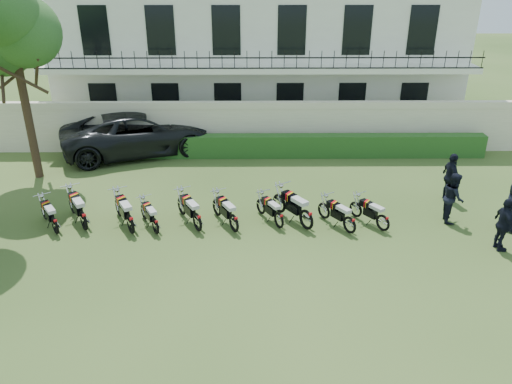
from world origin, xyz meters
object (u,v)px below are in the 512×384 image
motorcycle_7 (307,215)px  motorcycle_9 (383,219)px  motorcycle_3 (155,222)px  motorcycle_0 (54,222)px  motorcycle_6 (279,217)px  motorcycle_4 (197,218)px  motorcycle_8 (350,221)px  officer_4 (453,197)px  suv (140,133)px  tree_west_near (11,25)px  officer_2 (504,225)px  motorcycle_1 (83,216)px  motorcycle_2 (130,220)px  officer_5 (450,177)px  motorcycle_5 (234,219)px

motorcycle_7 → motorcycle_9: motorcycle_7 is taller
motorcycle_3 → motorcycle_0: bearing=150.8°
motorcycle_6 → motorcycle_4: bearing=154.6°
motorcycle_8 → officer_4: bearing=-20.1°
suv → officer_4: size_ratio=4.00×
tree_west_near → officer_2: bearing=-19.9°
motorcycle_1 → motorcycle_7: bearing=-32.3°
tree_west_near → motorcycle_7: size_ratio=4.32×
officer_2 → motorcycle_3: bearing=84.2°
motorcycle_2 → officer_2: (11.34, -1.05, 0.34)m
motorcycle_4 → tree_west_near: bearing=116.9°
motorcycle_3 → motorcycle_4: 1.33m
motorcycle_0 → officer_2: 13.78m
motorcycle_1 → officer_4: (12.09, 0.60, 0.33)m
motorcycle_0 → motorcycle_2: bearing=-35.4°
motorcycle_2 → motorcycle_7: 5.63m
motorcycle_4 → motorcycle_8: (4.87, -0.19, -0.04)m
motorcycle_2 → motorcycle_8: size_ratio=1.19×
officer_5 → motorcycle_5: bearing=101.8°
officer_2 → tree_west_near: bearing=69.9°
motorcycle_2 → motorcycle_7: bearing=-26.5°
motorcycle_3 → suv: size_ratio=0.22×
motorcycle_8 → officer_5: bearing=-2.4°
motorcycle_1 → motorcycle_9: bearing=-32.9°
motorcycle_4 → motorcycle_9: 5.97m
motorcycle_8 → motorcycle_9: size_ratio=1.05×
motorcycle_1 → motorcycle_3: motorcycle_1 is taller
motorcycle_3 → officer_2: bearing=-34.7°
motorcycle_1 → officer_5: officer_5 is taller
motorcycle_0 → officer_4: (12.92, 0.84, 0.40)m
tree_west_near → officer_2: 17.83m
motorcycle_1 → motorcycle_2: 1.58m
motorcycle_5 → motorcycle_9: size_ratio=1.17×
motorcycle_2 → suv: suv is taller
motorcycle_4 → officer_4: (8.42, 0.68, 0.36)m
officer_2 → officer_5: size_ratio=0.95×
motorcycle_3 → motorcycle_6: size_ratio=0.99×
motorcycle_2 → motorcycle_6: bearing=-24.8°
officer_2 → suv: bearing=55.2°
motorcycle_7 → motorcycle_9: (2.46, -0.12, -0.10)m
motorcycle_5 → officer_5: 8.09m
tree_west_near → officer_2: size_ratio=4.65×
motorcycle_0 → motorcycle_2: 2.40m
suv → officer_2: (12.50, -8.60, -0.10)m
motorcycle_1 → motorcycle_5: size_ratio=1.06×
motorcycle_3 → motorcycle_2: bearing=149.7°
motorcycle_6 → suv: suv is taller
motorcycle_0 → motorcycle_8: (9.37, -0.03, -0.00)m
motorcycle_0 → officer_4: bearing=-32.0°
motorcycle_7 → motorcycle_1: bearing=146.1°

